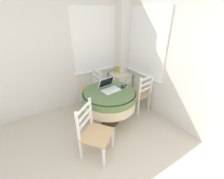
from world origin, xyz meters
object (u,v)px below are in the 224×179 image
(round_dining_table, at_px, (110,98))
(dining_chair_near_right_window, at_px, (140,93))
(computer_mouse, at_px, (123,86))
(dining_chair_near_back_window, at_px, (92,89))
(laptop, at_px, (109,87))
(corner_cabinet, at_px, (120,84))
(storage_box, at_px, (120,69))
(dining_chair_camera_near, at_px, (94,133))
(cell_phone, at_px, (125,86))

(round_dining_table, relative_size, dining_chair_near_right_window, 1.13)
(computer_mouse, relative_size, dining_chair_near_right_window, 0.11)
(dining_chair_near_right_window, bearing_deg, round_dining_table, -178.05)
(computer_mouse, xyz_separation_m, dining_chair_near_back_window, (-0.29, 0.83, -0.33))
(computer_mouse, bearing_deg, laptop, 164.95)
(dining_chair_near_back_window, bearing_deg, round_dining_table, -90.28)
(dining_chair_near_back_window, xyz_separation_m, corner_cabinet, (0.85, 0.04, -0.12))
(dining_chair_near_back_window, distance_m, storage_box, 0.93)
(laptop, xyz_separation_m, computer_mouse, (0.27, -0.07, -0.02))
(round_dining_table, height_order, storage_box, storage_box)
(laptop, bearing_deg, computer_mouse, -15.05)
(corner_cabinet, height_order, storage_box, storage_box)
(dining_chair_camera_near, bearing_deg, computer_mouse, 30.01)
(dining_chair_near_right_window, bearing_deg, cell_phone, -179.47)
(computer_mouse, xyz_separation_m, dining_chair_camera_near, (-0.90, -0.52, -0.33))
(cell_phone, relative_size, dining_chair_near_right_window, 0.12)
(dining_chair_near_back_window, bearing_deg, corner_cabinet, 2.82)
(dining_chair_near_back_window, bearing_deg, storage_box, 6.85)
(dining_chair_near_right_window, bearing_deg, dining_chair_near_back_window, 136.02)
(dining_chair_near_right_window, distance_m, corner_cabinet, 0.83)
(dining_chair_near_back_window, relative_size, corner_cabinet, 1.43)
(round_dining_table, xyz_separation_m, cell_phone, (0.39, 0.02, 0.16))
(round_dining_table, distance_m, computer_mouse, 0.35)
(round_dining_table, xyz_separation_m, dining_chair_camera_near, (-0.60, -0.54, -0.16))
(laptop, distance_m, dining_chair_near_back_window, 0.83)
(computer_mouse, distance_m, storage_box, 1.10)
(round_dining_table, height_order, dining_chair_camera_near, dining_chair_camera_near)
(dining_chair_near_back_window, height_order, dining_chair_near_right_window, same)
(round_dining_table, xyz_separation_m, computer_mouse, (0.30, -0.02, 0.18))
(round_dining_table, relative_size, computer_mouse, 9.87)
(laptop, distance_m, storage_box, 1.21)
(cell_phone, bearing_deg, round_dining_table, -176.53)
(laptop, distance_m, dining_chair_camera_near, 0.94)
(round_dining_table, relative_size, corner_cabinet, 1.61)
(cell_phone, distance_m, dining_chair_near_back_window, 0.93)
(computer_mouse, distance_m, dining_chair_near_right_window, 0.62)
(round_dining_table, bearing_deg, corner_cabinet, 45.00)
(round_dining_table, height_order, laptop, laptop)
(dining_chair_near_back_window, bearing_deg, dining_chair_near_right_window, -43.98)
(round_dining_table, bearing_deg, dining_chair_near_back_window, 89.72)
(dining_chair_near_right_window, xyz_separation_m, storage_box, (0.06, 0.89, 0.29))
(dining_chair_near_right_window, bearing_deg, dining_chair_camera_near, -158.37)
(cell_phone, bearing_deg, laptop, 174.87)
(laptop, relative_size, dining_chair_near_right_window, 0.40)
(round_dining_table, bearing_deg, cell_phone, 3.47)
(laptop, xyz_separation_m, dining_chair_near_right_window, (0.78, -0.03, -0.36))
(corner_cabinet, bearing_deg, round_dining_table, -135.00)
(dining_chair_near_back_window, relative_size, storage_box, 5.20)
(dining_chair_near_right_window, height_order, storage_box, dining_chair_near_right_window)
(computer_mouse, bearing_deg, storage_box, 57.90)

